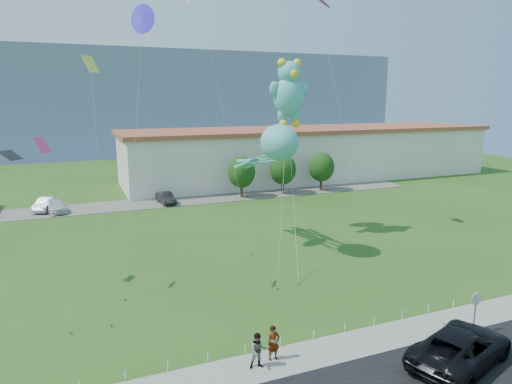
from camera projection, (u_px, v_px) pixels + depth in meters
ground at (287, 331)px, 25.75m from camera, size 160.00×160.00×0.00m
sidewalk at (310, 355)px, 23.25m from camera, size 80.00×2.50×0.10m
parking_strip at (165, 202)px, 57.46m from camera, size 70.00×6.00×0.06m
hill_ridge at (105, 99)px, 131.96m from camera, size 160.00×50.00×25.00m
warehouse at (312, 153)px, 74.44m from camera, size 61.00×15.00×8.20m
stop_sign at (476, 302)px, 25.09m from camera, size 0.80×0.07×2.50m
rope_fence at (297, 338)px, 24.52m from camera, size 26.05×0.05×0.50m
tree_near at (241, 172)px, 59.59m from camera, size 3.60×3.60×5.47m
tree_mid at (283, 170)px, 61.81m from camera, size 3.60×3.60×5.47m
tree_far at (321, 167)px, 64.04m from camera, size 3.60×3.60×5.47m
suv at (461, 347)px, 22.33m from camera, size 7.04×4.90×1.79m
pedestrian_left at (274, 343)px, 22.61m from camera, size 0.65×0.43×1.78m
pedestrian_right at (258, 351)px, 21.90m from camera, size 0.97×0.82×1.79m
parked_car_silver at (46, 204)px, 52.97m from camera, size 3.05×4.93×1.53m
parked_car_white at (55, 206)px, 52.36m from camera, size 2.89×5.13×1.40m
parked_car_black at (166, 198)px, 56.53m from camera, size 1.93×4.39×1.40m
octopus_kite at (272, 151)px, 37.31m from camera, size 4.34×13.41×10.91m
teddy_bear_kite at (289, 92)px, 40.77m from camera, size 6.29×11.99×16.32m
small_kite_pink at (45, 164)px, 28.14m from camera, size 1.51×6.67×10.45m
small_kite_yellow at (93, 97)px, 26.75m from camera, size 1.29×4.66×15.30m
small_kite_purple at (319, 4)px, 40.95m from camera, size 2.07×8.68×22.51m
small_kite_black at (8, 171)px, 29.46m from camera, size 2.30×6.23×9.66m
small_kite_blue at (142, 25)px, 34.47m from camera, size 4.27×9.13×19.52m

